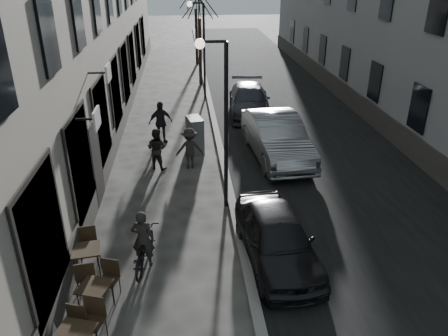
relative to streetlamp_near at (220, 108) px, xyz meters
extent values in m
cube|color=black|center=(4.02, 10.00, -3.16)|extent=(7.30, 60.00, 0.00)
cube|color=gray|center=(0.37, 10.00, -3.10)|extent=(0.25, 60.00, 0.12)
cylinder|color=black|center=(0.17, 0.00, -0.66)|extent=(0.12, 0.12, 5.00)
cylinder|color=black|center=(-0.18, 0.00, 1.84)|extent=(0.70, 0.08, 0.08)
sphere|color=#FFF2CC|center=(-0.53, 0.00, 1.79)|extent=(0.28, 0.28, 0.28)
cylinder|color=black|center=(0.17, 12.00, -0.66)|extent=(0.12, 0.12, 5.00)
cylinder|color=black|center=(-0.18, 12.00, 1.84)|extent=(0.70, 0.08, 0.08)
sphere|color=#FFF2CC|center=(-0.53, 12.00, 1.79)|extent=(0.28, 0.28, 0.28)
cylinder|color=black|center=(0.07, 15.00, -1.21)|extent=(0.20, 0.20, 3.90)
cylinder|color=black|center=(0.07, 21.00, -1.21)|extent=(0.20, 0.20, 3.90)
cube|color=black|center=(-3.17, -5.70, -2.36)|extent=(0.84, 0.84, 0.04)
cylinder|color=black|center=(-3.35, -5.34, -2.77)|extent=(0.03, 0.03, 0.78)
cube|color=black|center=(-3.03, -4.36, -2.42)|extent=(0.78, 0.78, 0.04)
cylinder|color=black|center=(-3.36, -4.52, -2.80)|extent=(0.02, 0.02, 0.72)
cylinder|color=black|center=(-2.86, -4.69, -2.80)|extent=(0.02, 0.02, 0.72)
cylinder|color=black|center=(-3.20, -4.03, -2.80)|extent=(0.02, 0.02, 0.72)
cylinder|color=black|center=(-2.70, -4.19, -2.80)|extent=(0.02, 0.02, 0.72)
cube|color=black|center=(-3.45, -3.07, -2.39)|extent=(0.73, 0.73, 0.04)
cylinder|color=black|center=(-3.67, -3.37, -2.79)|extent=(0.02, 0.02, 0.75)
cylinder|color=black|center=(-3.14, -3.29, -2.79)|extent=(0.02, 0.02, 0.75)
cylinder|color=black|center=(-3.75, -2.84, -2.79)|extent=(0.02, 0.02, 0.75)
cylinder|color=black|center=(-3.22, -2.76, -2.79)|extent=(0.02, 0.02, 0.75)
cube|color=silver|center=(-3.86, -5.28, -2.62)|extent=(0.37, 0.65, 1.02)
cube|color=#5F5F61|center=(-0.63, 4.42, -2.45)|extent=(0.71, 1.03, 1.41)
imported|color=black|center=(-2.14, -2.73, -2.69)|extent=(0.89, 1.86, 0.94)
imported|color=black|center=(-2.14, -2.73, -2.39)|extent=(0.61, 0.45, 1.54)
imported|color=black|center=(-2.07, 2.97, -2.39)|extent=(0.93, 0.86, 1.54)
imported|color=#292624|center=(-0.87, 2.91, -2.40)|extent=(1.03, 0.64, 1.53)
imported|color=black|center=(-2.02, 5.55, -2.28)|extent=(1.11, 0.80, 1.76)
imported|color=black|center=(1.17, -2.84, -2.48)|extent=(1.92, 4.10, 1.36)
imported|color=#95999E|center=(2.47, 3.57, -2.33)|extent=(2.16, 5.19, 1.67)
imported|color=#33343D|center=(2.22, 8.99, -2.47)|extent=(2.34, 4.93, 1.39)
camera|label=1|loc=(-0.99, -11.78, 3.74)|focal=35.00mm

